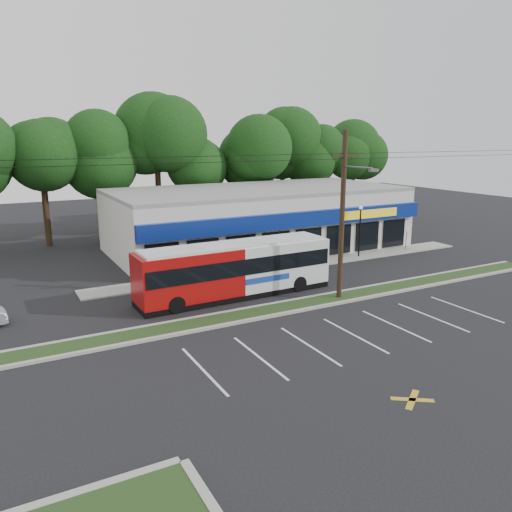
{
  "coord_description": "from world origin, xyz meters",
  "views": [
    {
      "loc": [
        -15.25,
        -22.15,
        9.65
      ],
      "look_at": [
        -0.6,
        5.0,
        2.24
      ],
      "focal_mm": 35.0,
      "sensor_mm": 36.0,
      "label": 1
    }
  ],
  "objects": [
    {
      "name": "utility_pole",
      "position": [
        2.83,
        0.93,
        5.41
      ],
      "size": [
        50.0,
        2.77,
        10.0
      ],
      "color": "black",
      "rests_on": "ground"
    },
    {
      "name": "sidewalk",
      "position": [
        5.0,
        9.0,
        0.05
      ],
      "size": [
        32.0,
        2.2,
        0.1
      ],
      "primitive_type": "cube",
      "color": "#9E9E93",
      "rests_on": "ground"
    },
    {
      "name": "grass_strip",
      "position": [
        0.0,
        1.0,
        0.06
      ],
      "size": [
        40.0,
        1.6,
        0.12
      ],
      "primitive_type": "cube",
      "color": "#213415",
      "rests_on": "ground"
    },
    {
      "name": "curb_south",
      "position": [
        0.0,
        0.15,
        0.07
      ],
      "size": [
        40.0,
        0.25,
        0.14
      ],
      "primitive_type": "cube",
      "color": "#9E9E93",
      "rests_on": "ground"
    },
    {
      "name": "sign_post",
      "position": [
        16.0,
        8.57,
        1.56
      ],
      "size": [
        0.45,
        0.1,
        2.23
      ],
      "color": "#59595E",
      "rests_on": "ground"
    },
    {
      "name": "car_dark",
      "position": [
        4.11,
        8.5,
        0.74
      ],
      "size": [
        4.56,
        2.44,
        1.47
      ],
      "primitive_type": "imported",
      "rotation": [
        0.0,
        0.0,
        1.74
      ],
      "color": "black",
      "rests_on": "ground"
    },
    {
      "name": "lamp_post",
      "position": [
        11.0,
        8.8,
        2.67
      ],
      "size": [
        0.3,
        0.3,
        4.25
      ],
      "color": "black",
      "rests_on": "ground"
    },
    {
      "name": "ground",
      "position": [
        0.0,
        0.0,
        0.0
      ],
      "size": [
        120.0,
        120.0,
        0.0
      ],
      "primitive_type": "plane",
      "color": "black",
      "rests_on": "ground"
    },
    {
      "name": "strip_mall",
      "position": [
        5.5,
        15.91,
        2.65
      ],
      "size": [
        25.0,
        12.55,
        5.3
      ],
      "color": "beige",
      "rests_on": "ground"
    },
    {
      "name": "curb_north",
      "position": [
        0.0,
        1.85,
        0.07
      ],
      "size": [
        40.0,
        0.25,
        0.14
      ],
      "primitive_type": "cube",
      "color": "#9E9E93",
      "rests_on": "ground"
    },
    {
      "name": "tree_line",
      "position": [
        4.0,
        26.0,
        8.42
      ],
      "size": [
        46.76,
        6.76,
        11.83
      ],
      "color": "black",
      "rests_on": "ground"
    },
    {
      "name": "metrobus",
      "position": [
        -2.3,
        4.5,
        1.77
      ],
      "size": [
        12.48,
        2.91,
        3.34
      ],
      "rotation": [
        0.0,
        0.0,
        0.02
      ],
      "color": "#9C0C0C",
      "rests_on": "ground"
    },
    {
      "name": "pedestrian_a",
      "position": [
        3.74,
        6.0,
        0.79
      ],
      "size": [
        0.64,
        0.48,
        1.58
      ],
      "primitive_type": "imported",
      "rotation": [
        0.0,
        0.0,
        3.33
      ],
      "color": "silver",
      "rests_on": "ground"
    },
    {
      "name": "pedestrian_b",
      "position": [
        3.0,
        8.5,
        0.78
      ],
      "size": [
        0.81,
        0.67,
        1.55
      ],
      "primitive_type": "imported",
      "rotation": [
        0.0,
        0.0,
        3.25
      ],
      "color": "beige",
      "rests_on": "ground"
    }
  ]
}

